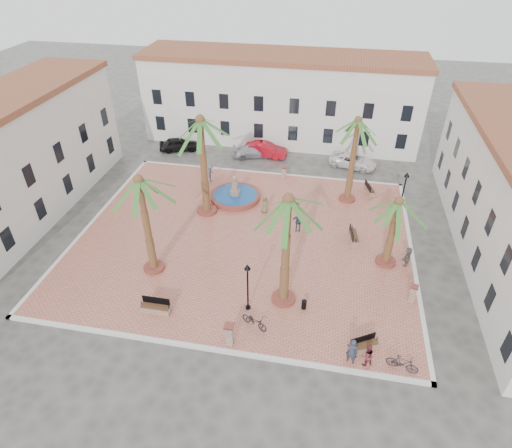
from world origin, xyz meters
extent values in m
plane|color=#56544F|center=(0.00, 0.00, 0.00)|extent=(120.00, 120.00, 0.00)
cube|color=#C9715B|center=(0.00, 0.00, 0.07)|extent=(26.00, 22.00, 0.15)
cube|color=silver|center=(0.00, 11.00, 0.08)|extent=(26.30, 0.30, 0.16)
cube|color=silver|center=(0.00, -11.00, 0.08)|extent=(26.30, 0.30, 0.16)
cube|color=silver|center=(13.00, 0.00, 0.08)|extent=(0.30, 22.30, 0.16)
cube|color=silver|center=(-13.00, 0.00, 0.08)|extent=(0.30, 22.30, 0.16)
cube|color=white|center=(0.00, 20.00, 4.50)|extent=(30.00, 7.00, 9.00)
cube|color=brown|center=(0.00, 20.00, 9.25)|extent=(30.40, 7.40, 0.50)
cube|color=black|center=(-13.12, 16.52, 2.20)|extent=(1.00, 0.12, 1.60)
cube|color=black|center=(-9.38, 16.52, 2.20)|extent=(1.00, 0.12, 1.60)
cube|color=black|center=(-5.62, 16.52, 2.20)|extent=(1.00, 0.12, 1.60)
cube|color=black|center=(-1.88, 16.52, 2.20)|extent=(1.00, 0.12, 1.60)
cube|color=black|center=(1.88, 16.52, 2.20)|extent=(1.00, 0.12, 1.60)
cube|color=black|center=(5.62, 16.52, 2.20)|extent=(1.00, 0.12, 1.60)
cube|color=black|center=(9.38, 16.52, 2.20)|extent=(1.00, 0.12, 1.60)
cube|color=black|center=(13.12, 16.52, 2.20)|extent=(1.00, 0.12, 1.60)
cube|color=black|center=(-13.12, 16.52, 5.20)|extent=(1.00, 0.12, 1.60)
cube|color=black|center=(-9.38, 16.52, 5.20)|extent=(1.00, 0.12, 1.60)
cube|color=black|center=(-5.62, 16.52, 5.20)|extent=(1.00, 0.12, 1.60)
cube|color=black|center=(-1.88, 16.52, 5.20)|extent=(1.00, 0.12, 1.60)
cube|color=black|center=(1.88, 16.52, 5.20)|extent=(1.00, 0.12, 1.60)
cube|color=black|center=(5.62, 16.52, 5.20)|extent=(1.00, 0.12, 1.60)
cube|color=black|center=(9.38, 16.52, 5.20)|extent=(1.00, 0.12, 1.60)
cube|color=black|center=(13.12, 16.52, 5.20)|extent=(1.00, 0.12, 1.60)
cube|color=black|center=(16.54, -9.49, 2.20)|extent=(0.12, 1.00, 1.60)
cube|color=black|center=(16.54, -5.77, 2.20)|extent=(0.12, 1.00, 1.60)
cube|color=black|center=(16.54, -2.06, 2.20)|extent=(0.12, 1.00, 1.60)
cube|color=black|center=(16.54, 1.65, 2.20)|extent=(0.12, 1.00, 1.60)
cube|color=black|center=(16.54, 5.37, 2.20)|extent=(0.12, 1.00, 1.60)
cube|color=black|center=(16.54, 9.08, 2.20)|extent=(0.12, 1.00, 1.60)
cube|color=black|center=(16.54, 12.80, 2.20)|extent=(0.12, 1.00, 1.60)
cube|color=black|center=(16.54, -5.77, 5.20)|extent=(0.12, 1.00, 1.60)
cube|color=black|center=(16.54, -2.06, 5.20)|extent=(0.12, 1.00, 1.60)
cube|color=black|center=(16.54, 1.65, 5.20)|extent=(0.12, 1.00, 1.60)
cube|color=black|center=(16.54, 5.37, 5.20)|extent=(0.12, 1.00, 1.60)
cube|color=black|center=(16.54, 9.08, 5.20)|extent=(0.12, 1.00, 1.60)
cube|color=black|center=(16.54, 12.80, 5.20)|extent=(0.12, 1.00, 1.60)
cube|color=white|center=(-19.00, 0.00, 4.75)|extent=(6.00, 24.00, 9.50)
cube|color=black|center=(-16.02, -6.00, 2.20)|extent=(0.12, 1.00, 1.60)
cube|color=black|center=(-16.02, -2.00, 2.20)|extent=(0.12, 1.00, 1.60)
cube|color=black|center=(-16.02, 2.00, 2.20)|extent=(0.12, 1.00, 1.60)
cube|color=black|center=(-16.02, 6.00, 2.20)|extent=(0.12, 1.00, 1.60)
cube|color=black|center=(-16.02, 10.00, 2.20)|extent=(0.12, 1.00, 1.60)
cube|color=black|center=(-16.02, -2.00, 5.20)|extent=(0.12, 1.00, 1.60)
cube|color=black|center=(-16.02, 2.00, 5.20)|extent=(0.12, 1.00, 1.60)
cube|color=black|center=(-16.02, 6.00, 5.20)|extent=(0.12, 1.00, 1.60)
cube|color=black|center=(-16.02, 10.00, 5.20)|extent=(0.12, 1.00, 1.60)
cylinder|color=brown|center=(-2.00, 5.63, 0.36)|extent=(4.50, 4.50, 0.43)
cylinder|color=#194C8C|center=(-2.00, 5.63, 0.56)|extent=(3.97, 3.97, 0.06)
cylinder|color=gray|center=(-2.00, 5.63, 0.58)|extent=(0.96, 0.96, 0.86)
cylinder|color=gray|center=(-2.00, 5.63, 1.44)|extent=(0.64, 0.64, 1.29)
sphere|color=gray|center=(-2.00, 5.63, 2.24)|extent=(0.47, 0.47, 0.47)
cylinder|color=brown|center=(-3.91, 3.07, 0.28)|extent=(1.70, 1.70, 0.26)
cylinder|color=brown|center=(-3.91, 3.07, 4.47)|extent=(0.55, 0.55, 8.14)
sphere|color=brown|center=(-3.91, 3.07, 8.54)|extent=(0.75, 0.75, 0.75)
cylinder|color=brown|center=(-5.60, -4.87, 0.26)|extent=(1.51, 1.51, 0.23)
cylinder|color=brown|center=(-5.60, -4.87, 3.95)|extent=(0.49, 0.49, 7.16)
sphere|color=brown|center=(-5.60, -4.87, 7.53)|extent=(0.66, 0.66, 0.66)
cylinder|color=brown|center=(4.04, -6.21, 0.27)|extent=(1.60, 1.60, 0.24)
cylinder|color=brown|center=(4.04, -6.21, 4.22)|extent=(0.52, 0.52, 7.66)
sphere|color=brown|center=(4.04, -6.21, 8.05)|extent=(0.70, 0.70, 0.70)
cylinder|color=brown|center=(10.94, -1.02, 0.26)|extent=(1.48, 1.48, 0.22)
cylinder|color=brown|center=(10.94, -1.02, 2.94)|extent=(0.48, 0.48, 5.14)
sphere|color=brown|center=(10.94, -1.02, 5.51)|extent=(0.65, 0.65, 0.65)
cylinder|color=brown|center=(8.00, 7.37, 0.26)|extent=(1.46, 1.46, 0.22)
cylinder|color=brown|center=(8.00, 7.37, 4.04)|extent=(0.48, 0.48, 7.33)
sphere|color=brown|center=(8.00, 7.37, 7.70)|extent=(0.64, 0.64, 0.64)
cube|color=gray|center=(-3.90, -8.83, 0.37)|extent=(1.96, 0.60, 0.43)
cube|color=#56351E|center=(-3.90, -8.83, 0.62)|extent=(1.85, 0.55, 0.07)
cube|color=black|center=(-3.90, -8.59, 0.91)|extent=(1.85, 0.06, 0.54)
cylinder|color=black|center=(-4.82, -8.83, 0.75)|extent=(0.05, 0.05, 0.33)
cylinder|color=black|center=(-2.97, -8.82, 0.75)|extent=(0.05, 0.05, 0.33)
cube|color=gray|center=(9.24, -9.36, 0.34)|extent=(1.78, 1.35, 0.39)
cube|color=#56351E|center=(9.24, -9.36, 0.57)|extent=(1.67, 1.25, 0.06)
cube|color=black|center=(9.13, -9.18, 0.83)|extent=(1.45, 0.88, 0.49)
cylinder|color=black|center=(8.52, -9.78, 0.68)|extent=(0.05, 0.05, 0.29)
cylinder|color=black|center=(9.95, -8.94, 0.68)|extent=(0.05, 0.05, 0.29)
cube|color=gray|center=(8.60, 1.33, 0.35)|extent=(0.85, 1.90, 0.41)
cube|color=#56351E|center=(8.60, 1.33, 0.59)|extent=(0.78, 1.79, 0.06)
cube|color=black|center=(8.38, 1.29, 0.86)|extent=(0.33, 1.72, 0.51)
cylinder|color=black|center=(8.74, 0.47, 0.71)|extent=(0.05, 0.05, 0.31)
cylinder|color=black|center=(8.46, 2.18, 0.71)|extent=(0.05, 0.05, 0.31)
cube|color=gray|center=(10.02, 9.06, 0.35)|extent=(1.02, 1.84, 0.39)
cube|color=#56351E|center=(10.02, 9.06, 0.57)|extent=(0.94, 1.73, 0.06)
cube|color=black|center=(9.82, 9.00, 0.83)|extent=(0.52, 1.61, 0.49)
cylinder|color=black|center=(10.26, 8.26, 0.69)|extent=(0.05, 0.05, 0.29)
cylinder|color=black|center=(9.78, 9.85, 0.69)|extent=(0.05, 0.05, 0.29)
cylinder|color=black|center=(1.89, -7.43, 0.22)|extent=(0.33, 0.33, 0.15)
cylinder|color=black|center=(1.89, -7.43, 1.91)|extent=(0.11, 0.11, 3.34)
cone|color=black|center=(1.89, -7.43, 3.72)|extent=(0.41, 0.41, 0.37)
sphere|color=beige|center=(1.89, -7.43, 3.58)|extent=(0.22, 0.22, 0.22)
cylinder|color=black|center=(12.40, 5.84, 0.23)|extent=(0.36, 0.36, 0.16)
cylinder|color=black|center=(12.40, 5.84, 2.05)|extent=(0.12, 0.12, 3.59)
cone|color=black|center=(12.40, 5.84, 3.99)|extent=(0.44, 0.44, 0.40)
sphere|color=beige|center=(12.40, 5.84, 3.84)|extent=(0.24, 0.24, 0.24)
cube|color=gray|center=(1.39, -10.40, 0.87)|extent=(0.46, 0.46, 1.44)
cube|color=brown|center=(1.39, -10.40, 1.65)|extent=(0.58, 0.58, 0.11)
cube|color=gray|center=(1.84, 10.14, 0.73)|extent=(0.36, 0.36, 1.15)
cube|color=brown|center=(1.84, 10.14, 1.35)|extent=(0.45, 0.45, 0.09)
cube|color=gray|center=(12.40, -4.73, 0.77)|extent=(0.46, 0.46, 1.23)
cube|color=brown|center=(12.40, -4.73, 1.43)|extent=(0.58, 0.58, 0.09)
cylinder|color=black|center=(5.46, -6.75, 0.47)|extent=(0.33, 0.33, 0.65)
imported|color=#2C3242|center=(8.47, -10.40, 1.08)|extent=(0.79, 0.65, 1.85)
imported|color=black|center=(2.59, -8.85, 0.64)|extent=(1.95, 1.37, 0.97)
imported|color=maroon|center=(9.33, -10.40, 0.93)|extent=(0.95, 0.87, 1.57)
imported|color=black|center=(11.29, -10.40, 0.69)|extent=(1.86, 0.96, 1.08)
imported|color=#776548|center=(1.02, 3.94, 0.94)|extent=(0.92, 0.83, 1.58)
imported|color=#38455D|center=(4.11, 1.78, 1.02)|extent=(1.04, 0.47, 1.74)
imported|color=#58585D|center=(-5.07, 8.36, 1.00)|extent=(0.75, 1.17, 1.71)
imported|color=#6A5D52|center=(12.40, -1.01, 0.93)|extent=(1.00, 1.51, 1.56)
imported|color=black|center=(-10.47, 14.60, 0.72)|extent=(4.53, 2.95, 1.43)
imported|color=red|center=(-0.86, 14.93, 0.76)|extent=(4.72, 1.91, 1.53)
imported|color=silver|center=(-2.13, 14.63, 0.61)|extent=(4.54, 3.01, 1.22)
imported|color=white|center=(8.46, 14.26, 0.67)|extent=(5.21, 3.37, 1.33)
camera|label=1|loc=(6.07, -26.57, 20.74)|focal=30.00mm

